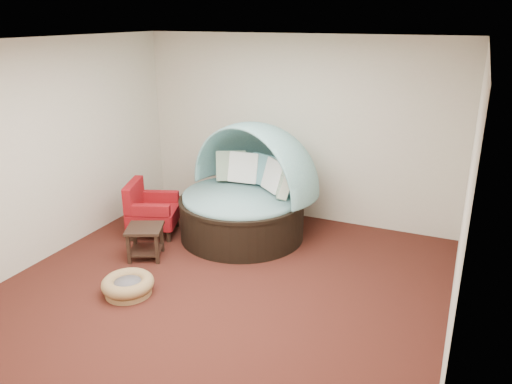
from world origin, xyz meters
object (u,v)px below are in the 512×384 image
at_px(pet_basket, 128,285).
at_px(red_armchair, 150,210).
at_px(canopy_daybed, 247,185).
at_px(side_table, 145,238).

distance_m(pet_basket, red_armchair, 1.72).
distance_m(canopy_daybed, side_table, 1.61).
bearing_deg(side_table, red_armchair, 120.33).
height_order(pet_basket, side_table, side_table).
height_order(pet_basket, red_armchair, red_armchair).
bearing_deg(pet_basket, red_armchair, 116.14).
relative_size(red_armchair, side_table, 1.45).
bearing_deg(red_armchair, pet_basket, -84.06).
relative_size(canopy_daybed, side_table, 3.83).
bearing_deg(pet_basket, canopy_daybed, 75.03).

